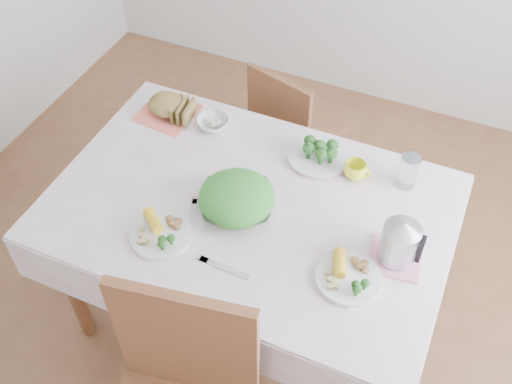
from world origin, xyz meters
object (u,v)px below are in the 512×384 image
at_px(dinner_plate_left, 161,234).
at_px(yellow_mug, 355,170).
at_px(dining_table, 250,264).
at_px(salad_bowl, 237,204).
at_px(chair_far, 298,122).
at_px(dinner_plate_right, 349,278).
at_px(electric_kettle, 401,237).

bearing_deg(dinner_plate_left, yellow_mug, 46.14).
distance_m(dining_table, salad_bowl, 0.42).
distance_m(chair_far, salad_bowl, 0.95).
bearing_deg(dining_table, yellow_mug, 43.30).
distance_m(dinner_plate_left, dinner_plate_right, 0.68).
height_order(dinner_plate_left, electric_kettle, electric_kettle).
bearing_deg(dinner_plate_right, chair_far, 118.63).
height_order(dinner_plate_left, yellow_mug, yellow_mug).
bearing_deg(electric_kettle, salad_bowl, 161.18).
xyz_separation_m(dinner_plate_left, yellow_mug, (0.55, 0.57, 0.02)).
bearing_deg(dinner_plate_right, electric_kettle, 50.80).
bearing_deg(yellow_mug, salad_bowl, -135.69).
xyz_separation_m(chair_far, dinner_plate_left, (-0.12, -1.11, 0.31)).
bearing_deg(dinner_plate_right, dinner_plate_left, -172.21).
xyz_separation_m(dining_table, dinner_plate_left, (-0.23, -0.27, 0.40)).
xyz_separation_m(salad_bowl, dinner_plate_right, (0.48, -0.13, -0.02)).
height_order(dining_table, electric_kettle, electric_kettle).
distance_m(dinner_plate_right, yellow_mug, 0.49).
xyz_separation_m(dining_table, chair_far, (-0.11, 0.84, 0.09)).
bearing_deg(yellow_mug, chair_far, 128.20).
distance_m(dinner_plate_left, yellow_mug, 0.79).
height_order(dining_table, chair_far, chair_far).
height_order(chair_far, dinner_plate_right, chair_far).
distance_m(dinner_plate_left, electric_kettle, 0.84).
bearing_deg(chair_far, dinner_plate_right, 134.51).
bearing_deg(electric_kettle, yellow_mug, 107.31).
relative_size(dinner_plate_left, dinner_plate_right, 1.00).
xyz_separation_m(dinner_plate_left, electric_kettle, (0.80, 0.24, 0.11)).
relative_size(dining_table, dinner_plate_left, 6.19).
relative_size(dining_table, electric_kettle, 7.74).
bearing_deg(yellow_mug, dinner_plate_left, -133.86).
bearing_deg(electric_kettle, chair_far, 107.67).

